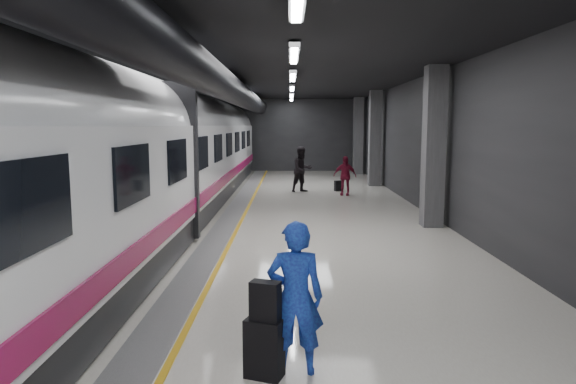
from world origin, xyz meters
TOP-DOWN VIEW (x-y plane):
  - ground at (0.00, 0.00)m, footprint 40.00×40.00m
  - platform_hall at (-0.29, 0.96)m, footprint 10.02×40.02m
  - train at (-3.25, -0.00)m, footprint 3.05×38.00m
  - traveler_main at (0.57, -6.76)m, footprint 0.66×0.44m
  - suitcase_main at (0.22, -6.88)m, footprint 0.48×0.39m
  - shoulder_bag at (0.23, -6.90)m, footprint 0.37×0.27m
  - traveler_far_a at (1.04, 9.55)m, footprint 1.20×1.12m
  - traveler_far_b at (2.78, 8.54)m, footprint 1.02×0.63m
  - suitcase_far at (2.64, 9.90)m, footprint 0.36×0.30m

SIDE VIEW (x-z plane):
  - ground at x=0.00m, z-range 0.00..0.00m
  - suitcase_far at x=2.64m, z-range 0.00..0.46m
  - suitcase_main at x=0.22m, z-range 0.00..0.68m
  - traveler_far_b at x=2.78m, z-range 0.00..1.61m
  - traveler_main at x=0.57m, z-range 0.00..1.79m
  - shoulder_bag at x=0.23m, z-range 0.68..1.13m
  - traveler_far_a at x=1.04m, z-range 0.00..1.96m
  - train at x=-3.25m, z-range 0.04..4.09m
  - platform_hall at x=-0.29m, z-range 1.28..5.79m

